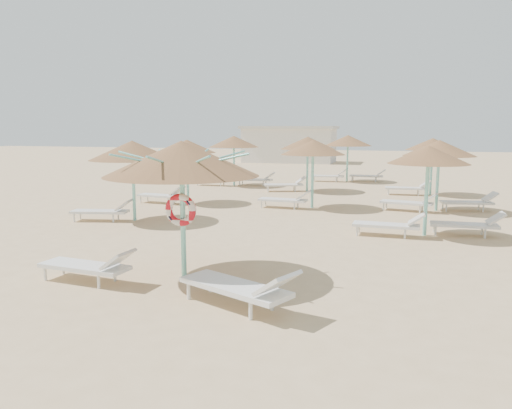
# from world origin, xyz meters

# --- Properties ---
(ground) EXTENTS (120.00, 120.00, 0.00)m
(ground) POSITION_xyz_m (0.00, 0.00, 0.00)
(ground) COLOR tan
(ground) RESTS_ON ground
(main_palapa) EXTENTS (3.23, 3.23, 2.89)m
(main_palapa) POSITION_xyz_m (-0.49, -0.04, 2.52)
(main_palapa) COLOR #7DDACC
(main_palapa) RESTS_ON ground
(lounger_main_a) EXTENTS (2.13, 0.83, 0.76)m
(lounger_main_a) POSITION_xyz_m (-2.17, -0.96, 0.36)
(lounger_main_a) COLOR silver
(lounger_main_a) RESTS_ON ground
(lounger_main_b) EXTENTS (2.40, 1.59, 0.84)m
(lounger_main_b) POSITION_xyz_m (1.27, -1.51, 0.40)
(lounger_main_b) COLOR silver
(lounger_main_b) RESTS_ON ground
(palapa_field) EXTENTS (19.01, 18.39, 2.73)m
(palapa_field) POSITION_xyz_m (1.94, 11.19, 2.30)
(palapa_field) COLOR #7DDACC
(palapa_field) RESTS_ON ground
(service_hut) EXTENTS (8.40, 4.40, 3.25)m
(service_hut) POSITION_xyz_m (-6.00, 35.00, 1.64)
(service_hut) COLOR silver
(service_hut) RESTS_ON ground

